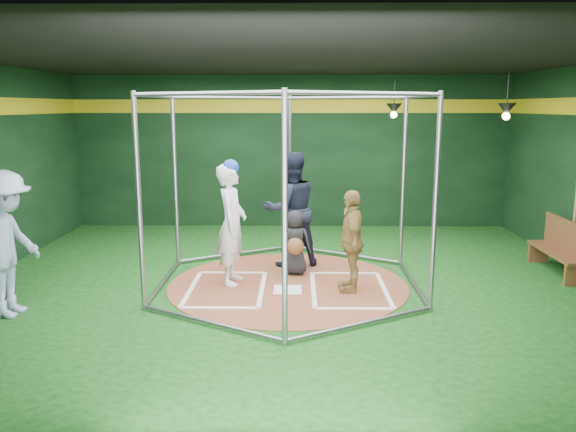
{
  "coord_description": "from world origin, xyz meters",
  "views": [
    {
      "loc": [
        0.13,
        -8.57,
        2.8
      ],
      "look_at": [
        0.0,
        0.1,
        1.1
      ],
      "focal_mm": 35.0,
      "sensor_mm": 36.0,
      "label": 1
    }
  ],
  "objects_px": {
    "batter_figure": "(232,223)",
    "umpire": "(291,209)",
    "visitor_leopard": "(352,241)",
    "dugout_bench": "(561,246)"
  },
  "relations": [
    {
      "from": "batter_figure",
      "to": "dugout_bench",
      "type": "height_order",
      "value": "batter_figure"
    },
    {
      "from": "visitor_leopard",
      "to": "umpire",
      "type": "relative_size",
      "value": 0.77
    },
    {
      "from": "visitor_leopard",
      "to": "umpire",
      "type": "height_order",
      "value": "umpire"
    },
    {
      "from": "batter_figure",
      "to": "dugout_bench",
      "type": "bearing_deg",
      "value": 6.71
    },
    {
      "from": "visitor_leopard",
      "to": "batter_figure",
      "type": "bearing_deg",
      "value": -100.22
    },
    {
      "from": "batter_figure",
      "to": "visitor_leopard",
      "type": "relative_size",
      "value": 1.27
    },
    {
      "from": "umpire",
      "to": "visitor_leopard",
      "type": "bearing_deg",
      "value": 104.79
    },
    {
      "from": "batter_figure",
      "to": "umpire",
      "type": "distance_m",
      "value": 1.39
    },
    {
      "from": "umpire",
      "to": "dugout_bench",
      "type": "distance_m",
      "value": 4.63
    },
    {
      "from": "batter_figure",
      "to": "umpire",
      "type": "bearing_deg",
      "value": 48.29
    }
  ]
}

